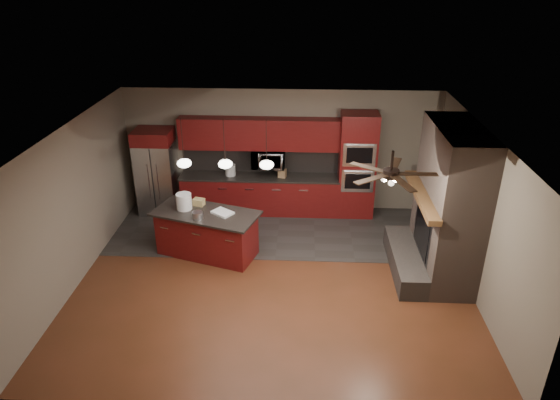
# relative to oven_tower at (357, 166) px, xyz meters

# --- Properties ---
(ground) EXTENTS (7.00, 7.00, 0.00)m
(ground) POSITION_rel_oven_tower_xyz_m (-1.70, -2.69, -1.19)
(ground) COLOR #5C2D1B
(ground) RESTS_ON ground
(ceiling) EXTENTS (7.00, 6.00, 0.02)m
(ceiling) POSITION_rel_oven_tower_xyz_m (-1.70, -2.69, 1.61)
(ceiling) COLOR white
(ceiling) RESTS_ON back_wall
(back_wall) EXTENTS (7.00, 0.02, 2.80)m
(back_wall) POSITION_rel_oven_tower_xyz_m (-1.70, 0.31, 0.21)
(back_wall) COLOR #74695D
(back_wall) RESTS_ON ground
(right_wall) EXTENTS (0.02, 6.00, 2.80)m
(right_wall) POSITION_rel_oven_tower_xyz_m (1.80, -2.69, 0.21)
(right_wall) COLOR #74695D
(right_wall) RESTS_ON ground
(left_wall) EXTENTS (0.02, 6.00, 2.80)m
(left_wall) POSITION_rel_oven_tower_xyz_m (-5.20, -2.69, 0.21)
(left_wall) COLOR #74695D
(left_wall) RESTS_ON ground
(slate_tile_patch) EXTENTS (7.00, 2.40, 0.01)m
(slate_tile_patch) POSITION_rel_oven_tower_xyz_m (-1.70, -0.89, -1.19)
(slate_tile_patch) COLOR #302E2B
(slate_tile_patch) RESTS_ON ground
(fireplace_column) EXTENTS (1.30, 2.10, 2.80)m
(fireplace_column) POSITION_rel_oven_tower_xyz_m (1.34, -2.29, 0.11)
(fireplace_column) COLOR brown
(fireplace_column) RESTS_ON ground
(back_cabinetry) EXTENTS (3.59, 0.64, 2.20)m
(back_cabinetry) POSITION_rel_oven_tower_xyz_m (-2.18, 0.05, -0.30)
(back_cabinetry) COLOR #601111
(back_cabinetry) RESTS_ON ground
(oven_tower) EXTENTS (0.80, 0.63, 2.38)m
(oven_tower) POSITION_rel_oven_tower_xyz_m (0.00, 0.00, 0.00)
(oven_tower) COLOR #601111
(oven_tower) RESTS_ON ground
(microwave) EXTENTS (0.73, 0.41, 0.50)m
(microwave) POSITION_rel_oven_tower_xyz_m (-1.98, 0.06, 0.11)
(microwave) COLOR silver
(microwave) RESTS_ON back_cabinetry
(refrigerator) EXTENTS (0.83, 0.75, 1.97)m
(refrigerator) POSITION_rel_oven_tower_xyz_m (-4.49, -0.07, -0.21)
(refrigerator) COLOR silver
(refrigerator) RESTS_ON ground
(kitchen_island) EXTENTS (2.20, 1.49, 0.92)m
(kitchen_island) POSITION_rel_oven_tower_xyz_m (-3.05, -1.90, -0.73)
(kitchen_island) COLOR #601111
(kitchen_island) RESTS_ON ground
(white_bucket) EXTENTS (0.42, 0.42, 0.32)m
(white_bucket) POSITION_rel_oven_tower_xyz_m (-3.48, -1.77, -0.11)
(white_bucket) COLOR white
(white_bucket) RESTS_ON kitchen_island
(paint_can) EXTENTS (0.28, 0.28, 0.14)m
(paint_can) POSITION_rel_oven_tower_xyz_m (-3.15, -2.15, -0.20)
(paint_can) COLOR #B8B8BD
(paint_can) RESTS_ON kitchen_island
(paint_tray) EXTENTS (0.48, 0.45, 0.04)m
(paint_tray) POSITION_rel_oven_tower_xyz_m (-2.71, -1.93, -0.25)
(paint_tray) COLOR white
(paint_tray) RESTS_ON kitchen_island
(cardboard_box) EXTENTS (0.25, 0.21, 0.13)m
(cardboard_box) POSITION_rel_oven_tower_xyz_m (-3.23, -1.59, -0.20)
(cardboard_box) COLOR tan
(cardboard_box) RESTS_ON kitchen_island
(counter_bucket) EXTENTS (0.29, 0.29, 0.26)m
(counter_bucket) POSITION_rel_oven_tower_xyz_m (-2.83, 0.01, -0.16)
(counter_bucket) COLOR silver
(counter_bucket) RESTS_ON back_cabinetry
(counter_box) EXTENTS (0.20, 0.17, 0.19)m
(counter_box) POSITION_rel_oven_tower_xyz_m (-1.66, -0.04, -0.20)
(counter_box) COLOR #99744F
(counter_box) RESTS_ON back_cabinetry
(pendant_left) EXTENTS (0.26, 0.26, 0.92)m
(pendant_left) POSITION_rel_oven_tower_xyz_m (-3.35, -1.99, 0.77)
(pendant_left) COLOR black
(pendant_left) RESTS_ON ceiling
(pendant_center) EXTENTS (0.26, 0.26, 0.92)m
(pendant_center) POSITION_rel_oven_tower_xyz_m (-2.60, -1.99, 0.77)
(pendant_center) COLOR black
(pendant_center) RESTS_ON ceiling
(pendant_right) EXTENTS (0.26, 0.26, 0.92)m
(pendant_right) POSITION_rel_oven_tower_xyz_m (-1.85, -1.99, 0.77)
(pendant_right) COLOR black
(pendant_right) RESTS_ON ceiling
(ceiling_fan) EXTENTS (1.27, 1.33, 0.41)m
(ceiling_fan) POSITION_rel_oven_tower_xyz_m (0.10, -3.49, 1.27)
(ceiling_fan) COLOR black
(ceiling_fan) RESTS_ON ceiling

